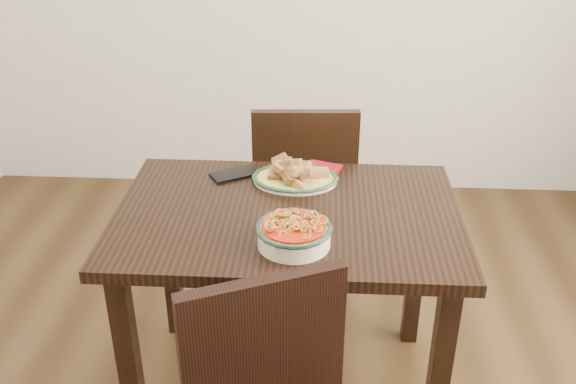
# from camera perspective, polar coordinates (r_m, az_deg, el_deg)

# --- Properties ---
(dining_table) EXTENTS (1.11, 0.74, 0.75)m
(dining_table) POSITION_cam_1_polar(r_m,az_deg,el_deg) (2.11, -0.03, -4.33)
(dining_table) COLOR black
(dining_table) RESTS_ON ground
(chair_far) EXTENTS (0.44, 0.44, 0.89)m
(chair_far) POSITION_cam_1_polar(r_m,az_deg,el_deg) (2.73, 1.44, 0.34)
(chair_far) COLOR black
(chair_far) RESTS_ON ground
(fish_plate) EXTENTS (0.29, 0.23, 0.11)m
(fish_plate) POSITION_cam_1_polar(r_m,az_deg,el_deg) (2.22, 0.64, 1.96)
(fish_plate) COLOR beige
(fish_plate) RESTS_ON dining_table
(noodle_bowl) EXTENTS (0.23, 0.23, 0.08)m
(noodle_bowl) POSITION_cam_1_polar(r_m,az_deg,el_deg) (1.86, 0.53, -3.54)
(noodle_bowl) COLOR white
(noodle_bowl) RESTS_ON dining_table
(smartphone) EXTENTS (0.18, 0.15, 0.01)m
(smartphone) POSITION_cam_1_polar(r_m,az_deg,el_deg) (2.29, -4.84, 1.59)
(smartphone) COLOR black
(smartphone) RESTS_ON dining_table
(napkin) EXTENTS (0.15, 0.14, 0.01)m
(napkin) POSITION_cam_1_polar(r_m,az_deg,el_deg) (2.32, 3.03, 2.06)
(napkin) COLOR maroon
(napkin) RESTS_ON dining_table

